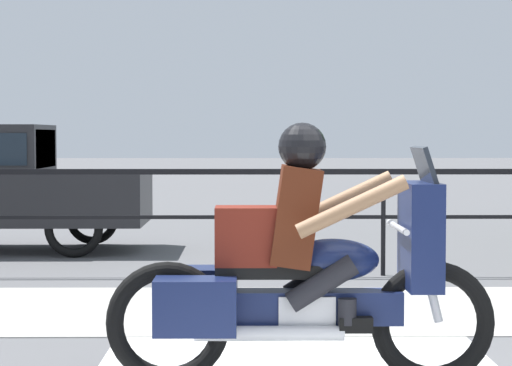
# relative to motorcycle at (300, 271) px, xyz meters

# --- Properties ---
(sidewalk_band) EXTENTS (44.00, 2.40, 0.01)m
(sidewalk_band) POSITION_rel_motorcycle_xyz_m (1.15, 2.61, -0.69)
(sidewalk_band) COLOR #A8A59E
(sidewalk_band) RESTS_ON ground
(fence_railing) EXTENTS (36.00, 0.05, 1.15)m
(fence_railing) POSITION_rel_motorcycle_xyz_m (1.15, 4.70, 0.21)
(fence_railing) COLOR black
(fence_railing) RESTS_ON ground
(motorcycle) EXTENTS (2.37, 0.76, 1.59)m
(motorcycle) POSITION_rel_motorcycle_xyz_m (0.00, 0.00, 0.00)
(motorcycle) COLOR black
(motorcycle) RESTS_ON ground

